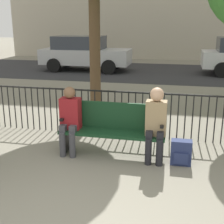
{
  "coord_description": "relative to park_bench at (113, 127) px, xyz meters",
  "views": [
    {
      "loc": [
        1.09,
        -2.59,
        2.28
      ],
      "look_at": [
        0.0,
        2.37,
        0.8
      ],
      "focal_mm": 50.0,
      "sensor_mm": 36.0,
      "label": 1
    }
  ],
  "objects": [
    {
      "name": "park_bench",
      "position": [
        0.0,
        0.0,
        0.0
      ],
      "size": [
        1.83,
        0.45,
        0.92
      ],
      "color": "#14381E",
      "rests_on": "ground"
    },
    {
      "name": "fence_railing",
      "position": [
        -0.02,
        0.92,
        0.06
      ],
      "size": [
        9.01,
        0.03,
        0.95
      ],
      "color": "black",
      "rests_on": "ground"
    },
    {
      "name": "seated_person_0",
      "position": [
        -0.74,
        -0.13,
        0.18
      ],
      "size": [
        0.34,
        0.39,
        1.21
      ],
      "color": "#3D3D42",
      "rests_on": "ground"
    },
    {
      "name": "street_surface",
      "position": [
        0.0,
        9.55,
        -0.49
      ],
      "size": [
        24.0,
        6.0,
        0.01
      ],
      "color": "#2B2B2D",
      "rests_on": "ground"
    },
    {
      "name": "backpack",
      "position": [
        1.19,
        -0.18,
        -0.29
      ],
      "size": [
        0.34,
        0.22,
        0.42
      ],
      "color": "navy",
      "rests_on": "ground"
    },
    {
      "name": "parked_car_1",
      "position": [
        -3.43,
        9.36,
        0.35
      ],
      "size": [
        4.2,
        1.94,
        1.62
      ],
      "color": "#B7B7BC",
      "rests_on": "ground"
    },
    {
      "name": "seated_person_1",
      "position": [
        0.75,
        -0.13,
        0.21
      ],
      "size": [
        0.34,
        0.39,
        1.26
      ],
      "color": "black",
      "rests_on": "ground"
    }
  ]
}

